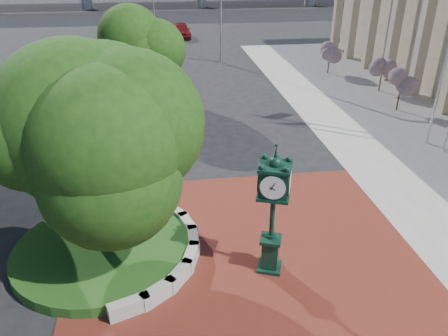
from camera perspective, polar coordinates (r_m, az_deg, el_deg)
The scene contains 11 objects.
ground at distance 16.30m, azimuth 2.40°, elevation -9.70°, with size 200.00×200.00×0.00m, color black.
plaza at distance 15.51m, azimuth 3.06°, elevation -11.82°, with size 12.00×12.00×0.04m, color maroon.
planter_wall at distance 15.95m, azimuth -7.34°, elevation -9.66°, with size 2.96×6.77×0.54m.
grass_bed at distance 16.19m, azimuth -15.58°, elevation -10.25°, with size 6.10×6.10×0.40m, color #124015.
tree_planter at distance 14.40m, azimuth -17.29°, elevation 1.04°, with size 5.20×5.20×6.33m.
tree_street at distance 31.56m, azimuth -10.88°, elevation 14.62°, with size 4.40×4.40×5.45m.
post_clock at distance 13.75m, azimuth 6.42°, elevation -4.93°, with size 1.16×1.16×4.55m.
parked_car at distance 54.70m, azimuth -5.64°, elevation 17.47°, with size 1.99×4.96×1.69m, color #5B0D0F.
shrub_near at distance 31.02m, azimuth 22.08°, elevation 9.79°, with size 1.20×1.20×2.20m.
shrub_mid at distance 34.91m, azimuth 19.96°, elevation 11.90°, with size 1.20×1.20×2.20m.
shrub_far at distance 39.04m, azimuth 13.63°, elevation 14.19°, with size 1.20×1.20×2.20m.
Camera 1 is at (-2.46, -12.85, 9.72)m, focal length 35.00 mm.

